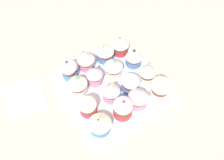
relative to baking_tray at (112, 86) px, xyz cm
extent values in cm
cube|color=#B2A899|center=(0.00, 0.00, -2.10)|extent=(180.00, 180.00, 3.00)
cube|color=silver|center=(0.00, 0.00, 0.00)|extent=(32.43, 32.43, 1.20)
cylinder|color=#477AC6|center=(-11.25, -11.04, 1.79)|extent=(6.19, 6.19, 2.39)
cylinder|color=brown|center=(-11.25, -11.04, 3.67)|extent=(5.52, 5.52, 1.36)
cone|color=#F4EDC6|center=(-11.25, -11.04, 5.85)|extent=(6.81, 6.81, 3.01)
sphere|color=#333338|center=(-11.61, -11.11, 7.26)|extent=(0.61, 0.61, 0.61)
cylinder|color=#D1333D|center=(-2.87, -10.51, 1.84)|extent=(5.82, 5.82, 2.47)
cylinder|color=brown|center=(-2.87, -10.51, 3.84)|extent=(5.21, 5.21, 1.54)
ellipsoid|color=silver|center=(-2.87, -10.51, 5.89)|extent=(6.09, 6.09, 4.26)
sphere|color=red|center=(-2.72, -10.50, 7.87)|extent=(1.04, 1.04, 1.04)
cylinder|color=pink|center=(3.14, -10.04, 1.84)|extent=(6.07, 6.07, 2.48)
cylinder|color=brown|center=(3.14, -10.04, 3.81)|extent=(5.62, 5.62, 1.46)
cone|color=silver|center=(3.14, -10.04, 6.31)|extent=(6.36, 6.36, 3.53)
cylinder|color=white|center=(10.79, -11.18, 2.00)|extent=(6.15, 6.15, 2.80)
cylinder|color=brown|center=(10.79, -11.18, 4.19)|extent=(5.44, 5.44, 1.59)
ellipsoid|color=#F4EDC6|center=(10.79, -11.18, 6.14)|extent=(6.61, 6.61, 3.85)
sphere|color=#EAD64C|center=(10.59, -10.79, 7.96)|extent=(0.72, 0.72, 0.72)
cylinder|color=#D1333D|center=(-11.36, -4.17, 1.73)|extent=(5.28, 5.28, 2.27)
cylinder|color=brown|center=(-11.36, -4.17, 3.39)|extent=(4.76, 4.76, 1.04)
ellipsoid|color=#F4EDC6|center=(-11.36, -4.17, 5.13)|extent=(5.70, 5.70, 4.08)
cylinder|color=pink|center=(-2.78, -3.83, 1.86)|extent=(5.46, 5.46, 2.51)
cylinder|color=brown|center=(-2.78, -3.83, 3.85)|extent=(4.86, 4.86, 1.47)
cone|color=silver|center=(-2.78, -3.83, 6.22)|extent=(5.60, 5.60, 3.26)
sphere|color=#EAD64C|center=(-2.34, -3.78, 7.67)|extent=(1.19, 1.19, 1.19)
cylinder|color=#477AC6|center=(4.31, -4.21, 1.71)|extent=(5.79, 5.79, 2.23)
cylinder|color=brown|center=(4.31, -4.21, 3.37)|extent=(5.24, 5.24, 1.07)
ellipsoid|color=silver|center=(4.31, -4.21, 4.91)|extent=(5.93, 5.93, 3.37)
cylinder|color=white|center=(11.08, -4.13, 1.76)|extent=(5.29, 5.29, 2.32)
cylinder|color=brown|center=(11.08, -4.13, 3.69)|extent=(4.82, 4.82, 1.54)
cone|color=#F4EDC6|center=(11.08, -4.13, 6.20)|extent=(5.42, 5.42, 3.48)
sphere|color=pink|center=(11.65, -3.59, 7.77)|extent=(1.15, 1.15, 1.15)
cylinder|color=white|center=(-10.23, 4.09, 1.92)|extent=(5.93, 5.93, 2.64)
cylinder|color=brown|center=(-10.23, 4.09, 4.00)|extent=(5.55, 5.55, 1.52)
cone|color=#F4EDC6|center=(-10.23, 4.09, 6.30)|extent=(6.18, 6.18, 3.08)
sphere|color=#4CB266|center=(-10.12, 4.14, 7.67)|extent=(1.09, 1.09, 1.09)
cylinder|color=pink|center=(-3.99, 4.34, 1.99)|extent=(5.29, 5.29, 2.78)
cylinder|color=brown|center=(-3.99, 4.34, 4.02)|extent=(4.72, 4.72, 1.28)
cone|color=silver|center=(-3.99, 4.34, 6.32)|extent=(5.45, 5.45, 3.33)
sphere|color=#333338|center=(-3.83, 4.88, 7.83)|extent=(1.05, 1.05, 1.05)
cylinder|color=white|center=(3.15, 4.05, 1.72)|extent=(6.01, 6.01, 2.24)
cylinder|color=brown|center=(3.15, 4.05, 3.47)|extent=(5.69, 5.69, 1.26)
cone|color=silver|center=(3.15, 4.05, 5.58)|extent=(6.34, 6.34, 2.97)
sphere|color=#4CB266|center=(3.44, 3.93, 6.90)|extent=(1.11, 1.11, 1.11)
cylinder|color=#477AC6|center=(11.15, 3.53, 1.71)|extent=(5.47, 5.47, 2.23)
cylinder|color=brown|center=(11.15, 3.53, 3.58)|extent=(4.91, 4.91, 1.51)
cone|color=#F4EDC6|center=(11.15, 3.53, 6.24)|extent=(5.78, 5.78, 3.81)
sphere|color=#333338|center=(10.73, 3.30, 7.98)|extent=(1.10, 1.10, 1.10)
cylinder|color=#477AC6|center=(-9.89, 10.79, 1.83)|extent=(5.20, 5.20, 2.47)
cylinder|color=brown|center=(-9.89, 10.79, 3.76)|extent=(4.62, 4.62, 1.38)
ellipsoid|color=silver|center=(-9.89, 10.79, 5.71)|extent=(5.78, 5.78, 4.20)
sphere|color=#333338|center=(-9.98, 11.13, 7.64)|extent=(1.10, 1.10, 1.10)
cylinder|color=pink|center=(-3.34, 11.13, 1.91)|extent=(5.54, 5.54, 2.61)
cylinder|color=brown|center=(-3.34, 11.13, 3.96)|extent=(5.05, 5.05, 1.49)
cone|color=silver|center=(-3.34, 11.13, 6.51)|extent=(6.05, 6.05, 3.61)
sphere|color=#4CB266|center=(-3.60, 11.55, 8.19)|extent=(0.81, 0.81, 0.81)
cylinder|color=#477AC6|center=(4.00, 10.77, 1.87)|extent=(6.08, 6.08, 2.53)
cylinder|color=brown|center=(4.00, 10.77, 3.87)|extent=(5.76, 5.76, 1.48)
cone|color=#F4EDC6|center=(4.00, 10.77, 6.02)|extent=(6.35, 6.35, 2.81)
sphere|color=#4CB266|center=(3.45, 10.60, 7.31)|extent=(0.73, 0.73, 0.73)
cylinder|color=#D1333D|center=(10.14, 10.51, 1.91)|extent=(5.73, 5.73, 2.62)
cylinder|color=brown|center=(10.14, 10.51, 4.00)|extent=(5.38, 5.38, 1.55)
cone|color=#F4EDC6|center=(10.14, 10.51, 6.47)|extent=(6.28, 6.28, 3.39)
sphere|color=red|center=(9.82, 10.40, 8.07)|extent=(0.62, 0.62, 0.62)
cube|color=white|center=(-26.59, 12.16, -0.30)|extent=(15.42, 15.51, 0.60)
camera|label=1|loc=(-24.20, -37.82, 72.15)|focal=40.74mm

